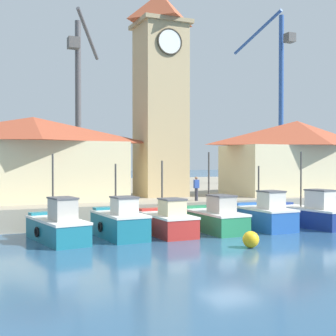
# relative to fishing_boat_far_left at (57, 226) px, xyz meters

# --- Properties ---
(ground_plane) EXTENTS (300.00, 300.00, 0.00)m
(ground_plane) POSITION_rel_fishing_boat_far_left_xyz_m (7.27, -4.22, -0.75)
(ground_plane) COLOR #2D567A
(quay_wharf) EXTENTS (120.00, 40.00, 1.31)m
(quay_wharf) POSITION_rel_fishing_boat_far_left_xyz_m (7.27, 23.45, -0.10)
(quay_wharf) COLOR #9E937F
(quay_wharf) RESTS_ON ground
(fishing_boat_far_left) EXTENTS (2.54, 4.96, 4.33)m
(fishing_boat_far_left) POSITION_rel_fishing_boat_far_left_xyz_m (0.00, 0.00, 0.00)
(fishing_boat_far_left) COLOR #196B7F
(fishing_boat_far_left) RESTS_ON ground
(fishing_boat_left_outer) EXTENTS (2.13, 4.22, 3.84)m
(fishing_boat_left_outer) POSITION_rel_fishing_boat_far_left_xyz_m (3.15, -0.14, 0.04)
(fishing_boat_left_outer) COLOR #196B7F
(fishing_boat_left_outer) RESTS_ON ground
(fishing_boat_left_inner) EXTENTS (2.06, 4.37, 4.00)m
(fishing_boat_left_inner) POSITION_rel_fishing_boat_far_left_xyz_m (5.79, -0.20, -0.05)
(fishing_boat_left_inner) COLOR #AD2823
(fishing_boat_left_inner) RESTS_ON ground
(fishing_boat_mid_left) EXTENTS (2.08, 4.76, 4.49)m
(fishing_boat_mid_left) POSITION_rel_fishing_boat_far_left_xyz_m (8.76, -0.16, -0.03)
(fishing_boat_mid_left) COLOR #237A4C
(fishing_boat_mid_left) RESTS_ON ground
(fishing_boat_center) EXTENTS (2.12, 4.12, 3.68)m
(fishing_boat_center) POSITION_rel_fishing_boat_far_left_xyz_m (11.80, -0.63, 0.04)
(fishing_boat_center) COLOR #2356A8
(fishing_boat_center) RESTS_ON ground
(fishing_boat_mid_right) EXTENTS (2.46, 5.12, 4.55)m
(fishing_boat_mid_right) POSITION_rel_fishing_boat_far_left_xyz_m (14.95, -0.84, 0.02)
(fishing_boat_mid_right) COLOR navy
(fishing_boat_mid_right) RESTS_ON ground
(clock_tower) EXTENTS (3.81, 3.81, 16.94)m
(clock_tower) POSITION_rel_fishing_boat_far_left_xyz_m (9.40, 9.32, 8.58)
(clock_tower) COLOR tan
(clock_tower) RESTS_ON quay_wharf
(warehouse_left) EXTENTS (12.25, 5.96, 5.59)m
(warehouse_left) POSITION_rel_fishing_boat_far_left_xyz_m (0.01, 8.86, 3.42)
(warehouse_left) COLOR beige
(warehouse_left) RESTS_ON quay_wharf
(warehouse_right) EXTENTS (12.13, 5.72, 5.92)m
(warehouse_right) POSITION_rel_fishing_boat_far_left_xyz_m (20.77, 7.53, 3.59)
(warehouse_right) COLOR beige
(warehouse_right) RESTS_ON quay_wharf
(port_crane_near) EXTENTS (2.24, 10.08, 19.95)m
(port_crane_near) POSITION_rel_fishing_boat_far_left_xyz_m (28.92, 20.75, 8.31)
(port_crane_near) COLOR navy
(port_crane_near) RESTS_ON quay_wharf
(port_crane_far) EXTENTS (4.57, 7.03, 16.96)m
(port_crane_far) POSITION_rel_fishing_boat_far_left_xyz_m (5.59, 20.00, 6.61)
(port_crane_far) COLOR #353539
(port_crane_far) RESTS_ON quay_wharf
(mooring_buoy) EXTENTS (0.77, 0.77, 0.77)m
(mooring_buoy) POSITION_rel_fishing_boat_far_left_xyz_m (7.85, -5.20, -0.37)
(mooring_buoy) COLOR gold
(mooring_buoy) RESTS_ON ground
(dock_worker_near_tower) EXTENTS (0.34, 0.22, 1.62)m
(dock_worker_near_tower) POSITION_rel_fishing_boat_far_left_xyz_m (9.97, 4.45, 1.40)
(dock_worker_near_tower) COLOR #33333D
(dock_worker_near_tower) RESTS_ON quay_wharf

